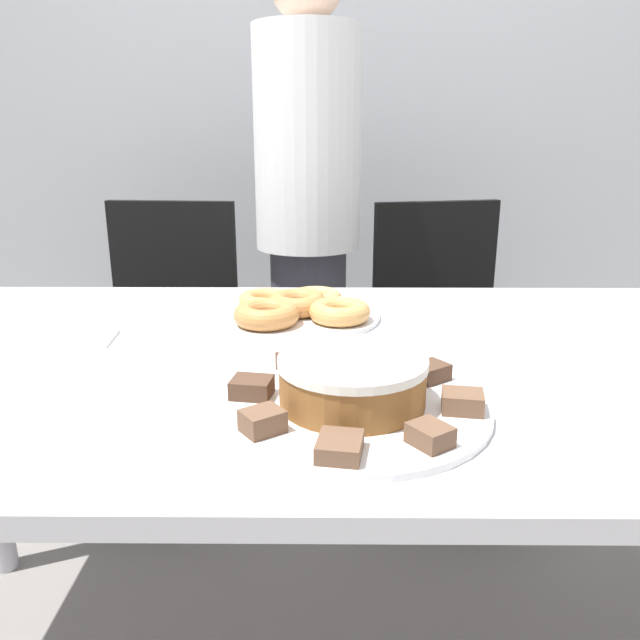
{
  "coord_description": "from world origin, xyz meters",
  "views": [
    {
      "loc": [
        -0.04,
        -0.97,
        1.09
      ],
      "look_at": [
        -0.04,
        -0.0,
        0.8
      ],
      "focal_mm": 35.0,
      "sensor_mm": 36.0,
      "label": 1
    }
  ],
  "objects_px": {
    "office_chair_right": "(449,362)",
    "plate_donuts": "(297,315)",
    "napkin": "(81,339)",
    "person_standing": "(308,224)",
    "office_chair_left": "(165,361)",
    "plate_cake": "(354,407)",
    "frosted_cake": "(354,380)"
  },
  "relations": [
    {
      "from": "office_chair_right",
      "to": "plate_donuts",
      "type": "relative_size",
      "value": 2.72
    },
    {
      "from": "office_chair_right",
      "to": "plate_donuts",
      "type": "distance_m",
      "value": 0.8
    },
    {
      "from": "office_chair_right",
      "to": "napkin",
      "type": "bearing_deg",
      "value": -150.27
    },
    {
      "from": "person_standing",
      "to": "office_chair_left",
      "type": "distance_m",
      "value": 0.6
    },
    {
      "from": "napkin",
      "to": "plate_cake",
      "type": "bearing_deg",
      "value": -30.83
    },
    {
      "from": "office_chair_left",
      "to": "napkin",
      "type": "distance_m",
      "value": 0.81
    },
    {
      "from": "person_standing",
      "to": "plate_donuts",
      "type": "height_order",
      "value": "person_standing"
    },
    {
      "from": "person_standing",
      "to": "napkin",
      "type": "relative_size",
      "value": 13.08
    },
    {
      "from": "office_chair_right",
      "to": "frosted_cake",
      "type": "distance_m",
      "value": 1.13
    },
    {
      "from": "office_chair_left",
      "to": "office_chair_right",
      "type": "relative_size",
      "value": 1.0
    },
    {
      "from": "office_chair_left",
      "to": "plate_donuts",
      "type": "height_order",
      "value": "office_chair_left"
    },
    {
      "from": "plate_donuts",
      "to": "frosted_cake",
      "type": "relative_size",
      "value": 1.67
    },
    {
      "from": "office_chair_right",
      "to": "frosted_cake",
      "type": "height_order",
      "value": "office_chair_right"
    },
    {
      "from": "office_chair_left",
      "to": "office_chair_right",
      "type": "xyz_separation_m",
      "value": [
        0.86,
        -0.0,
        0.0
      ]
    },
    {
      "from": "person_standing",
      "to": "plate_donuts",
      "type": "bearing_deg",
      "value": -90.42
    },
    {
      "from": "office_chair_left",
      "to": "frosted_cake",
      "type": "height_order",
      "value": "office_chair_left"
    },
    {
      "from": "frosted_cake",
      "to": "napkin",
      "type": "distance_m",
      "value": 0.55
    },
    {
      "from": "person_standing",
      "to": "plate_cake",
      "type": "distance_m",
      "value": 1.08
    },
    {
      "from": "office_chair_left",
      "to": "frosted_cake",
      "type": "xyz_separation_m",
      "value": [
        0.52,
        -1.02,
        0.36
      ]
    },
    {
      "from": "person_standing",
      "to": "office_chair_right",
      "type": "bearing_deg",
      "value": -7.64
    },
    {
      "from": "plate_cake",
      "to": "napkin",
      "type": "height_order",
      "value": "plate_cake"
    },
    {
      "from": "plate_donuts",
      "to": "plate_cake",
      "type": "bearing_deg",
      "value": -77.56
    },
    {
      "from": "office_chair_left",
      "to": "office_chair_right",
      "type": "bearing_deg",
      "value": 3.94
    },
    {
      "from": "person_standing",
      "to": "office_chair_right",
      "type": "relative_size",
      "value": 1.76
    },
    {
      "from": "napkin",
      "to": "frosted_cake",
      "type": "bearing_deg",
      "value": -30.83
    },
    {
      "from": "plate_cake",
      "to": "napkin",
      "type": "distance_m",
      "value": 0.55
    },
    {
      "from": "plate_cake",
      "to": "office_chair_right",
      "type": "bearing_deg",
      "value": 71.63
    },
    {
      "from": "plate_donuts",
      "to": "napkin",
      "type": "bearing_deg",
      "value": -159.1
    },
    {
      "from": "office_chair_right",
      "to": "plate_cake",
      "type": "bearing_deg",
      "value": -121.04
    },
    {
      "from": "person_standing",
      "to": "plate_donuts",
      "type": "relative_size",
      "value": 4.8
    },
    {
      "from": "napkin",
      "to": "office_chair_left",
      "type": "bearing_deg",
      "value": 94.25
    },
    {
      "from": "office_chair_right",
      "to": "frosted_cake",
      "type": "xyz_separation_m",
      "value": [
        -0.34,
        -1.02,
        0.36
      ]
    }
  ]
}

